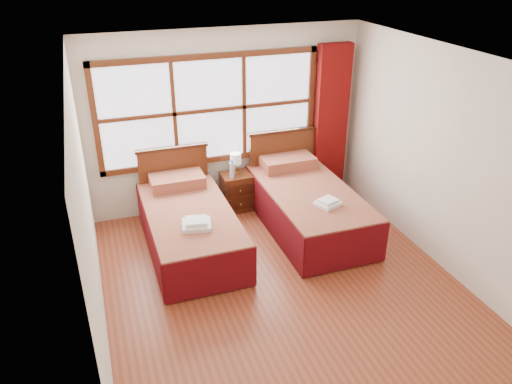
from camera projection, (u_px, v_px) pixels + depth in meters
name	position (u px, v px, depth m)	size (l,w,h in m)	color
floor	(283.00, 286.00, 5.83)	(4.50, 4.50, 0.00)	brown
ceiling	(290.00, 61.00, 4.66)	(4.50, 4.50, 0.00)	white
wall_back	(227.00, 121.00, 7.14)	(4.00, 4.00, 0.00)	silver
wall_left	(88.00, 217.00, 4.66)	(4.50, 4.50, 0.00)	silver
wall_right	(444.00, 161.00, 5.83)	(4.50, 4.50, 0.00)	silver
window	(210.00, 110.00, 6.95)	(3.16, 0.06, 1.56)	white
curtain	(331.00, 121.00, 7.55)	(0.50, 0.16, 2.30)	maroon
bed_left	(189.00, 225.00, 6.45)	(1.08, 2.10, 1.05)	#3A190C
bed_right	(307.00, 204.00, 6.93)	(1.13, 2.20, 1.11)	#3A190C
nightstand	(236.00, 192.00, 7.40)	(0.42, 0.42, 0.56)	#572813
towels_left	(196.00, 224.00, 5.92)	(0.39, 0.36, 0.10)	white
towels_right	(328.00, 203.00, 6.35)	(0.36, 0.34, 0.09)	white
lamp	(236.00, 159.00, 7.22)	(0.16, 0.16, 0.31)	gold
bottle_near	(232.00, 170.00, 7.13)	(0.07, 0.07, 0.27)	#C0E1F7
bottle_far	(232.00, 170.00, 7.18)	(0.06, 0.06, 0.22)	#C0E1F7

